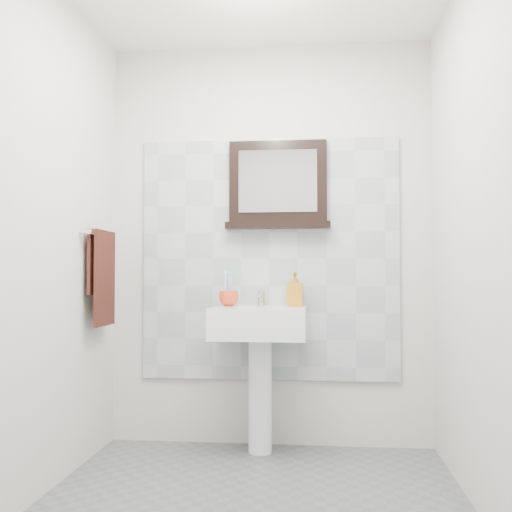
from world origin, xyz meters
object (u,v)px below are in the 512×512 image
Objects in this scene: toothbrush_cup at (229,298)px; framed_mirror at (278,187)px; pedestal_sink at (259,338)px; hand_towel at (102,270)px; soap_dispenser at (295,289)px.

toothbrush_cup is 0.18× the size of framed_mirror.
pedestal_sink is 1.00m from hand_towel.
toothbrush_cup is 0.57× the size of soap_dispenser.
toothbrush_cup is at bearing -166.15° from framed_mirror.
framed_mirror is (0.10, 0.19, 0.92)m from pedestal_sink.
pedestal_sink is 8.20× the size of toothbrush_cup.
toothbrush_cup is 0.21× the size of hand_towel.
hand_towel is (-0.90, -0.15, 0.40)m from pedestal_sink.
soap_dispenser is at bearing -34.24° from framed_mirror.
soap_dispenser is 0.65m from framed_mirror.
soap_dispenser is 0.32× the size of framed_mirror.
framed_mirror is (0.30, 0.07, 0.69)m from toothbrush_cup.
hand_towel is (-0.70, -0.27, 0.17)m from toothbrush_cup.
framed_mirror is at bearing 62.21° from pedestal_sink.
hand_towel is (-1.00, -0.34, -0.52)m from framed_mirror.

